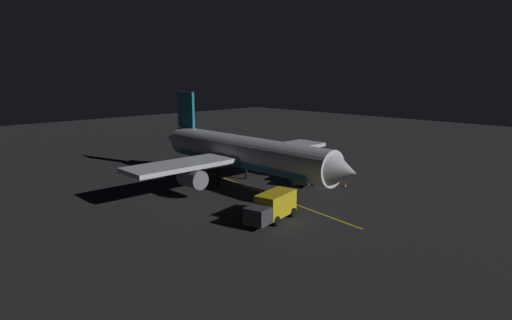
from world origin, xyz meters
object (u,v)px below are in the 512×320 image
Objects in this scene: airliner at (241,153)px; ground_crew_worker at (271,201)px; baggage_truck at (272,207)px; catering_truck at (310,172)px; traffic_cone_near_left at (345,185)px; traffic_cone_near_right at (302,180)px.

airliner reaches higher than ground_crew_worker.
ground_crew_worker is (-2.29, -2.43, -0.45)m from baggage_truck.
catering_truck is 3.84× the size of ground_crew_worker.
catering_truck is 12.13× the size of traffic_cone_near_left.
traffic_cone_near_right is at bearing -150.48° from baggage_truck.
catering_truck is 12.13× the size of traffic_cone_near_right.
baggage_truck is 11.63× the size of traffic_cone_near_right.
baggage_truck is 15.49m from catering_truck.
traffic_cone_near_left is (-1.30, 4.44, -1.08)m from catering_truck.
traffic_cone_near_left is at bearing 106.33° from catering_truck.
traffic_cone_near_left is at bearing -171.41° from baggage_truck.
traffic_cone_near_left is 1.00× the size of traffic_cone_near_right.
traffic_cone_near_right is at bearing -68.78° from traffic_cone_near_left.
airliner is 13.22m from traffic_cone_near_left.
traffic_cone_near_left and traffic_cone_near_right have the same top height.
traffic_cone_near_right is at bearing -46.29° from catering_truck.
airliner is 60.49× the size of traffic_cone_near_right.
baggage_truck is at bearing 8.59° from traffic_cone_near_left.
baggage_truck is (6.95, 11.90, -2.66)m from airliner.
ground_crew_worker is 3.16× the size of traffic_cone_near_left.
ground_crew_worker is 12.97m from traffic_cone_near_left.
catering_truck is at bearing 143.60° from airliner.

